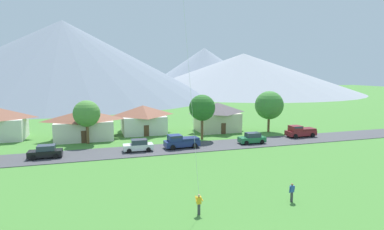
{
  "coord_description": "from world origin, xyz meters",
  "views": [
    {
      "loc": [
        -9.09,
        -15.05,
        11.37
      ],
      "look_at": [
        -0.8,
        11.78,
        7.47
      ],
      "focal_mm": 29.47,
      "sensor_mm": 36.0,
      "label": 1
    }
  ],
  "objects_px": {
    "tree_center": "(202,108)",
    "parked_car_green_east_end": "(252,138)",
    "pickup_truck_maroon_west_side": "(300,131)",
    "house_leftmost": "(143,119)",
    "parked_car_white_mid_west": "(138,146)",
    "tree_left_of_center": "(269,105)",
    "tree_near_left": "(87,114)",
    "house_left_center": "(217,116)",
    "watcher_person": "(292,192)",
    "pickup_truck_navy_east_side": "(181,141)",
    "parked_car_black_mid_east": "(46,152)",
    "house_rightmost": "(84,124)"
  },
  "relations": [
    {
      "from": "house_leftmost",
      "to": "tree_near_left",
      "type": "height_order",
      "value": "tree_near_left"
    },
    {
      "from": "house_rightmost",
      "to": "tree_near_left",
      "type": "distance_m",
      "value": 4.43
    },
    {
      "from": "parked_car_white_mid_west",
      "to": "pickup_truck_maroon_west_side",
      "type": "relative_size",
      "value": 0.81
    },
    {
      "from": "tree_center",
      "to": "parked_car_green_east_end",
      "type": "bearing_deg",
      "value": -39.51
    },
    {
      "from": "parked_car_black_mid_east",
      "to": "house_rightmost",
      "type": "bearing_deg",
      "value": 67.6
    },
    {
      "from": "parked_car_white_mid_west",
      "to": "tree_center",
      "type": "bearing_deg",
      "value": 24.0
    },
    {
      "from": "house_left_center",
      "to": "watcher_person",
      "type": "relative_size",
      "value": 4.87
    },
    {
      "from": "house_left_center",
      "to": "tree_center",
      "type": "height_order",
      "value": "tree_center"
    },
    {
      "from": "parked_car_white_mid_west",
      "to": "watcher_person",
      "type": "xyz_separation_m",
      "value": [
        10.53,
        -21.56,
        0.01
      ]
    },
    {
      "from": "tree_near_left",
      "to": "pickup_truck_navy_east_side",
      "type": "relative_size",
      "value": 1.3
    },
    {
      "from": "parked_car_white_mid_west",
      "to": "parked_car_green_east_end",
      "type": "relative_size",
      "value": 0.99
    },
    {
      "from": "house_rightmost",
      "to": "parked_car_green_east_end",
      "type": "height_order",
      "value": "house_rightmost"
    },
    {
      "from": "tree_left_of_center",
      "to": "tree_center",
      "type": "xyz_separation_m",
      "value": [
        -14.18,
        -2.56,
        0.27
      ]
    },
    {
      "from": "parked_car_black_mid_east",
      "to": "tree_center",
      "type": "bearing_deg",
      "value": 12.05
    },
    {
      "from": "pickup_truck_maroon_west_side",
      "to": "house_leftmost",
      "type": "bearing_deg",
      "value": 154.19
    },
    {
      "from": "tree_center",
      "to": "watcher_person",
      "type": "bearing_deg",
      "value": -91.76
    },
    {
      "from": "house_left_center",
      "to": "parked_car_black_mid_east",
      "type": "height_order",
      "value": "house_left_center"
    },
    {
      "from": "house_left_center",
      "to": "parked_car_black_mid_east",
      "type": "distance_m",
      "value": 30.96
    },
    {
      "from": "tree_left_of_center",
      "to": "watcher_person",
      "type": "xyz_separation_m",
      "value": [
        -15.0,
        -29.17,
        -4.19
      ]
    },
    {
      "from": "tree_center",
      "to": "watcher_person",
      "type": "xyz_separation_m",
      "value": [
        -0.82,
        -26.62,
        -4.46
      ]
    },
    {
      "from": "house_left_center",
      "to": "pickup_truck_navy_east_side",
      "type": "xyz_separation_m",
      "value": [
        -10.27,
        -11.26,
        -1.79
      ]
    },
    {
      "from": "house_leftmost",
      "to": "parked_car_black_mid_east",
      "type": "distance_m",
      "value": 20.49
    },
    {
      "from": "tree_left_of_center",
      "to": "parked_car_white_mid_west",
      "type": "relative_size",
      "value": 1.82
    },
    {
      "from": "parked_car_black_mid_east",
      "to": "watcher_person",
      "type": "distance_m",
      "value": 31.32
    },
    {
      "from": "tree_left_of_center",
      "to": "pickup_truck_navy_east_side",
      "type": "distance_m",
      "value": 21.01
    },
    {
      "from": "house_leftmost",
      "to": "pickup_truck_navy_east_side",
      "type": "xyz_separation_m",
      "value": [
        3.55,
        -13.87,
        -1.59
      ]
    },
    {
      "from": "house_left_center",
      "to": "parked_car_black_mid_east",
      "type": "bearing_deg",
      "value": -158.51
    },
    {
      "from": "tree_left_of_center",
      "to": "parked_car_green_east_end",
      "type": "distance_m",
      "value": 11.8
    },
    {
      "from": "pickup_truck_maroon_west_side",
      "to": "house_left_center",
      "type": "bearing_deg",
      "value": 140.17
    },
    {
      "from": "tree_near_left",
      "to": "house_leftmost",
      "type": "bearing_deg",
      "value": 33.95
    },
    {
      "from": "pickup_truck_maroon_west_side",
      "to": "watcher_person",
      "type": "bearing_deg",
      "value": -127.28
    },
    {
      "from": "house_leftmost",
      "to": "tree_center",
      "type": "distance_m",
      "value": 12.66
    },
    {
      "from": "parked_car_green_east_end",
      "to": "parked_car_white_mid_west",
      "type": "bearing_deg",
      "value": 178.92
    },
    {
      "from": "parked_car_white_mid_west",
      "to": "parked_car_green_east_end",
      "type": "xyz_separation_m",
      "value": [
        17.88,
        -0.34,
        0.0
      ]
    },
    {
      "from": "house_left_center",
      "to": "tree_center",
      "type": "relative_size",
      "value": 1.08
    },
    {
      "from": "house_left_center",
      "to": "parked_car_green_east_end",
      "type": "xyz_separation_m",
      "value": [
        1.29,
        -11.69,
        -1.98
      ]
    },
    {
      "from": "house_rightmost",
      "to": "tree_center",
      "type": "xyz_separation_m",
      "value": [
        18.91,
        -6.13,
        2.77
      ]
    },
    {
      "from": "house_leftmost",
      "to": "house_left_center",
      "type": "bearing_deg",
      "value": -10.71
    },
    {
      "from": "tree_center",
      "to": "parked_car_green_east_end",
      "type": "relative_size",
      "value": 1.77
    },
    {
      "from": "parked_car_white_mid_west",
      "to": "house_rightmost",
      "type": "bearing_deg",
      "value": 124.07
    },
    {
      "from": "house_rightmost",
      "to": "parked_car_white_mid_west",
      "type": "xyz_separation_m",
      "value": [
        7.56,
        -11.18,
        -1.7
      ]
    },
    {
      "from": "house_leftmost",
      "to": "parked_car_white_mid_west",
      "type": "relative_size",
      "value": 1.96
    },
    {
      "from": "parked_car_white_mid_west",
      "to": "tree_near_left",
      "type": "bearing_deg",
      "value": 133.47
    },
    {
      "from": "tree_near_left",
      "to": "parked_car_white_mid_west",
      "type": "distance_m",
      "value": 10.91
    },
    {
      "from": "tree_near_left",
      "to": "parked_car_black_mid_east",
      "type": "relative_size",
      "value": 1.64
    },
    {
      "from": "house_leftmost",
      "to": "parked_car_black_mid_east",
      "type": "xyz_separation_m",
      "value": [
        -14.92,
        -13.93,
        -1.78
      ]
    },
    {
      "from": "house_left_center",
      "to": "pickup_truck_maroon_west_side",
      "type": "xyz_separation_m",
      "value": [
        11.62,
        -9.69,
        -1.79
      ]
    },
    {
      "from": "tree_center",
      "to": "parked_car_black_mid_east",
      "type": "relative_size",
      "value": 1.79
    },
    {
      "from": "parked_car_white_mid_west",
      "to": "pickup_truck_maroon_west_side",
      "type": "xyz_separation_m",
      "value": [
        28.21,
        1.66,
        0.19
      ]
    },
    {
      "from": "tree_near_left",
      "to": "parked_car_green_east_end",
      "type": "height_order",
      "value": "tree_near_left"
    }
  ]
}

